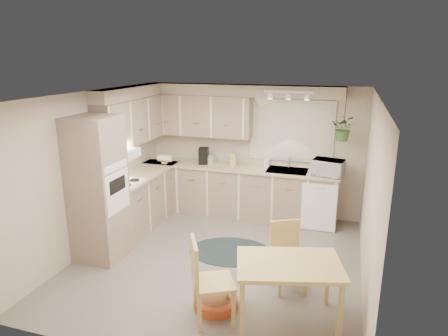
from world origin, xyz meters
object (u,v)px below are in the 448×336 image
Objects in this scene: chair_back at (289,258)px; pet_bed at (216,303)px; microwave at (328,166)px; braided_rug at (231,251)px; chair_left at (214,280)px; dining_table at (288,292)px.

pet_bed is (-0.75, -0.67, -0.37)m from chair_back.
pet_bed is 1.05× the size of microwave.
pet_bed reaches higher than braided_rug.
chair_back is at bearing -36.71° from braided_rug.
pet_bed is at bearing -99.23° from microwave.
chair_left is 0.76× the size of braided_rug.
braided_rug is at bearing 161.63° from chair_left.
chair_back is at bearing 97.99° from dining_table.
microwave is at bearing 46.70° from braided_rug.
chair_back is 1.07m from pet_bed.
chair_back is at bearing 112.81° from chair_left.
chair_back is 1.30m from braided_rug.
pet_bed is (-0.05, 0.20, -0.43)m from chair_left.
dining_table is 1.16× the size of chair_left.
pet_bed is 3.15m from microwave.
chair_left reaches higher than braided_rug.
chair_left is (-0.79, -0.23, 0.13)m from dining_table.
chair_left is at bearing 22.89° from chair_back.
dining_table is 2.15× the size of pet_bed.
microwave is at bearing 69.01° from pet_bed.
chair_left is at bearing -97.11° from microwave.
chair_back is 2.23m from microwave.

